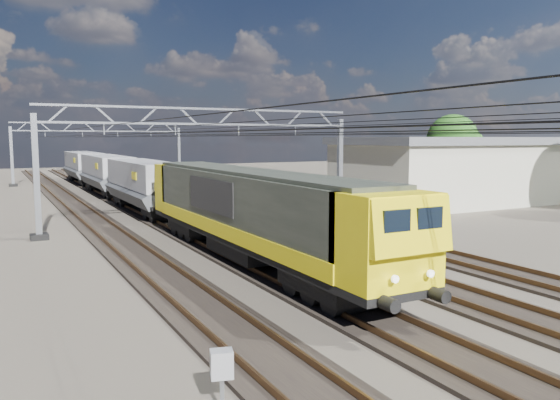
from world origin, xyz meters
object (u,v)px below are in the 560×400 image
hopper_wagon_mid (107,171)px  hopper_wagon_third (84,165)px  catenary_gantry_mid (208,162)px  trackside_cabinet (222,366)px  hopper_wagon_lead (145,182)px  catenary_gantry_far (101,150)px  tree_far (456,142)px  industrial_shed (452,170)px  locomotive (249,209)px

hopper_wagon_mid → hopper_wagon_third: (0.00, 14.20, 0.00)m
catenary_gantry_mid → trackside_cabinet: size_ratio=15.42×
hopper_wagon_lead → hopper_wagon_mid: 14.20m
catenary_gantry_far → hopper_wagon_mid: catenary_gantry_far is taller
catenary_gantry_mid → catenary_gantry_far: bearing=90.0°
trackside_cabinet → tree_far: size_ratio=0.17×
industrial_shed → catenary_gantry_far: bearing=122.9°
locomotive → hopper_wagon_lead: 17.70m
catenary_gantry_mid → locomotive: 10.48m
catenary_gantry_far → tree_far: 40.09m
catenary_gantry_far → tree_far: bearing=-40.8°
catenary_gantry_mid → hopper_wagon_lead: bearing=104.9°
hopper_wagon_lead → trackside_cabinet: 29.75m
locomotive → trackside_cabinet: 12.92m
hopper_wagon_third → locomotive: bearing=-90.0°
hopper_wagon_mid → tree_far: size_ratio=1.68×
locomotive → hopper_wagon_mid: bearing=90.0°
catenary_gantry_mid → industrial_shed: bearing=5.2°
trackside_cabinet → hopper_wagon_mid: bearing=98.0°
locomotive → tree_far: tree_far is taller
trackside_cabinet → tree_far: 49.57m
catenary_gantry_mid → tree_far: size_ratio=2.57×
hopper_wagon_lead → hopper_wagon_mid: size_ratio=1.00×
locomotive → industrial_shed: size_ratio=1.13×
locomotive → industrial_shed: 26.91m
catenary_gantry_mid → industrial_shed: 22.12m
hopper_wagon_mid → hopper_wagon_third: 14.20m
hopper_wagon_third → trackside_cabinet: hopper_wagon_third is taller
locomotive → tree_far: bearing=31.7°
hopper_wagon_mid → hopper_wagon_third: same height
catenary_gantry_far → trackside_cabinet: (-7.84, -57.61, -2.92)m
catenary_gantry_mid → locomotive: bearing=-101.1°
hopper_wagon_third → hopper_wagon_mid: bearing=-90.0°
locomotive → trackside_cabinet: locomotive is taller
trackside_cabinet → hopper_wagon_third: bearing=99.9°
locomotive → catenary_gantry_mid: bearing=78.9°
catenary_gantry_mid → catenary_gantry_far: (0.00, 36.00, 0.00)m
industrial_shed → tree_far: bearing=43.1°
hopper_wagon_mid → hopper_wagon_third: size_ratio=1.00×
catenary_gantry_mid → locomotive: size_ratio=0.94×
catenary_gantry_far → hopper_wagon_mid: 14.50m
locomotive → hopper_wagon_third: locomotive is taller
catenary_gantry_mid → industrial_shed: size_ratio=1.07×
locomotive → tree_far: size_ratio=2.73×
catenary_gantry_far → catenary_gantry_mid: bearing=-90.0°
catenary_gantry_far → hopper_wagon_mid: size_ratio=1.53×
tree_far → hopper_wagon_mid: bearing=159.7°
catenary_gantry_far → tree_far: tree_far is taller
catenary_gantry_far → hopper_wagon_third: bearing=-178.1°
industrial_shed → trackside_cabinet: bearing=-141.7°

